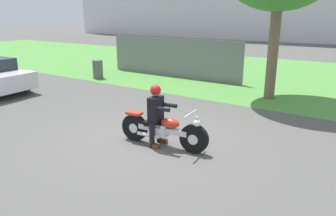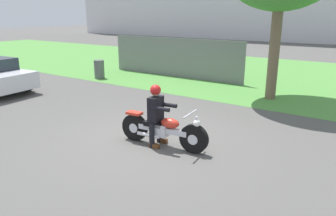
{
  "view_description": "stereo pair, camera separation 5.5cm",
  "coord_description": "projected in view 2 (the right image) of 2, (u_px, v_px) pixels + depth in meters",
  "views": [
    {
      "loc": [
        4.4,
        -5.67,
        2.88
      ],
      "look_at": [
        0.54,
        0.0,
        0.85
      ],
      "focal_mm": 34.26,
      "sensor_mm": 36.0,
      "label": 1
    },
    {
      "loc": [
        4.44,
        -5.64,
        2.88
      ],
      "look_at": [
        0.54,
        0.0,
        0.85
      ],
      "focal_mm": 34.26,
      "sensor_mm": 36.0,
      "label": 2
    }
  ],
  "objects": [
    {
      "name": "motorcycle_lead",
      "position": [
        163.0,
        130.0,
        7.12
      ],
      "size": [
        2.15,
        0.66,
        0.88
      ],
      "rotation": [
        0.0,
        0.0,
        0.11
      ],
      "color": "black",
      "rests_on": "ground"
    },
    {
      "name": "fence_segment",
      "position": [
        174.0,
        57.0,
        15.01
      ],
      "size": [
        7.0,
        0.06,
        1.8
      ],
      "primitive_type": "cube",
      "color": "slate",
      "rests_on": "ground"
    },
    {
      "name": "rider_lead",
      "position": [
        156.0,
        111.0,
        7.08
      ],
      "size": [
        0.58,
        0.5,
        1.4
      ],
      "rotation": [
        0.0,
        0.0,
        0.11
      ],
      "color": "black",
      "rests_on": "ground"
    },
    {
      "name": "grass_verge",
      "position": [
        275.0,
        75.0,
        15.5
      ],
      "size": [
        60.0,
        12.0,
        0.01
      ],
      "primitive_type": "cube",
      "color": "#549342",
      "rests_on": "ground"
    },
    {
      "name": "ground",
      "position": [
        149.0,
        138.0,
        7.69
      ],
      "size": [
        120.0,
        120.0,
        0.0
      ],
      "primitive_type": "plane",
      "color": "#565451"
    },
    {
      "name": "trash_can",
      "position": [
        99.0,
        69.0,
        14.68
      ],
      "size": [
        0.46,
        0.46,
        0.84
      ],
      "primitive_type": "cylinder",
      "color": "#595E5B",
      "rests_on": "ground"
    }
  ]
}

